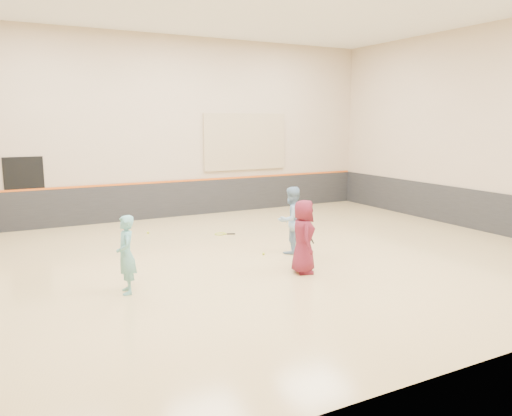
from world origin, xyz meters
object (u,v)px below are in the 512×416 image
instructor (291,220)px  spare_racket (220,233)px  young_man (303,237)px  girl (126,255)px

instructor → spare_racket: (-0.75, 2.69, -0.79)m
instructor → young_man: (-0.64, -1.52, -0.03)m
instructor → spare_racket: instructor is taller
young_man → instructor: bearing=-1.0°
girl → instructor: bearing=110.8°
girl → instructor: size_ratio=0.91×
girl → young_man: bearing=89.9°
instructor → spare_racket: size_ratio=2.24×
young_man → girl: bearing=104.5°
instructor → young_man: instructor is taller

